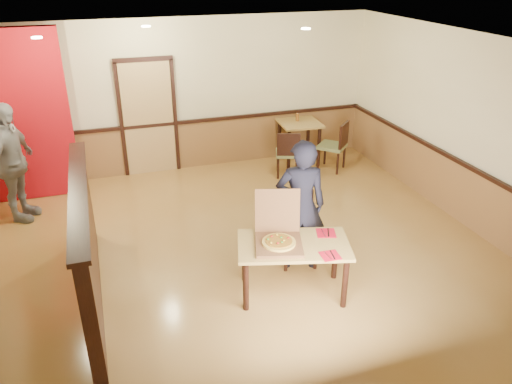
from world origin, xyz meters
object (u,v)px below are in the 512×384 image
at_px(condiment, 297,117).
at_px(diner, 300,206).
at_px(passerby, 12,163).
at_px(diner_chair, 298,225).
at_px(main_table, 293,251).
at_px(side_chair_right, 336,144).
at_px(side_table, 299,131).
at_px(pizza_box, 279,238).
at_px(side_chair_left, 288,152).

bearing_deg(condiment, diner, -111.96).
bearing_deg(passerby, diner, -101.83).
bearing_deg(diner_chair, passerby, 157.13).
xyz_separation_m(main_table, diner, (0.31, 0.54, 0.29)).
xyz_separation_m(side_chair_right, diner, (-1.92, -2.81, 0.36)).
bearing_deg(condiment, passerby, -169.49).
distance_m(main_table, side_table, 4.32).
bearing_deg(diner_chair, side_chair_right, 65.45).
height_order(passerby, pizza_box, passerby).
height_order(side_chair_right, condiment, condiment).
height_order(side_chair_left, pizza_box, pizza_box).
bearing_deg(side_table, condiment, 97.20).
bearing_deg(side_chair_right, diner, 10.82).
height_order(diner_chair, side_chair_right, diner_chair).
distance_m(diner_chair, pizza_box, 0.85).
xyz_separation_m(passerby, pizza_box, (3.13, -3.06, -0.16)).
distance_m(side_chair_right, diner, 3.43).
xyz_separation_m(side_chair_left, pizza_box, (-1.43, -3.29, 0.29)).
xyz_separation_m(passerby, condiment, (5.02, 0.93, -0.03)).
height_order(side_table, diner, diner).
height_order(main_table, diner, diner).
bearing_deg(condiment, side_chair_right, -53.55).
bearing_deg(condiment, diner_chair, -112.31).
relative_size(diner, passerby, 0.95).
relative_size(pizza_box, condiment, 5.03).
relative_size(side_chair_left, diner, 0.50).
xyz_separation_m(side_table, pizza_box, (-1.90, -3.90, 0.13)).
height_order(diner_chair, side_chair_left, diner_chair).
bearing_deg(pizza_box, side_chair_right, 70.58).
bearing_deg(side_chair_right, passerby, -42.32).
distance_m(main_table, side_chair_left, 3.57).
height_order(side_chair_left, side_table, side_chair_left).
bearing_deg(side_table, pizza_box, -116.00).
height_order(main_table, diner_chair, diner_chair).
distance_m(diner, pizza_box, 0.69).
bearing_deg(side_chair_right, condiment, -98.35).
relative_size(diner_chair, side_chair_right, 1.01).
height_order(main_table, condiment, condiment).
bearing_deg(pizza_box, side_table, 80.64).
height_order(side_table, pizza_box, pizza_box).
xyz_separation_m(side_chair_left, condiment, (0.46, 0.70, 0.42)).
bearing_deg(side_chair_right, main_table, 11.57).
bearing_deg(diner, pizza_box, 59.79).
bearing_deg(side_chair_left, diner_chair, 90.44).
distance_m(side_table, diner, 3.70).
xyz_separation_m(pizza_box, condiment, (1.89, 3.99, 0.13)).
bearing_deg(diner_chair, side_table, 77.73).
relative_size(main_table, side_table, 1.77).
xyz_separation_m(side_table, passerby, (-5.03, -0.84, 0.29)).
xyz_separation_m(diner, passerby, (-3.61, 2.57, 0.04)).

